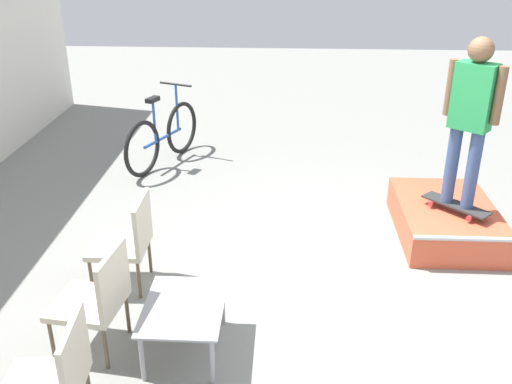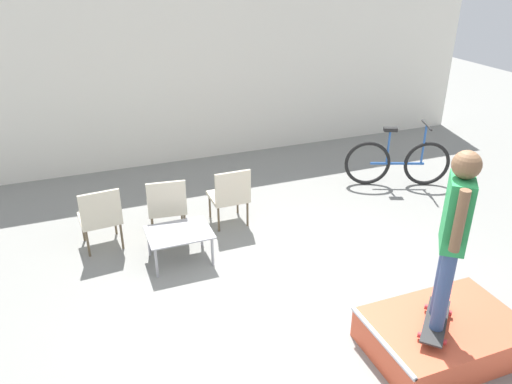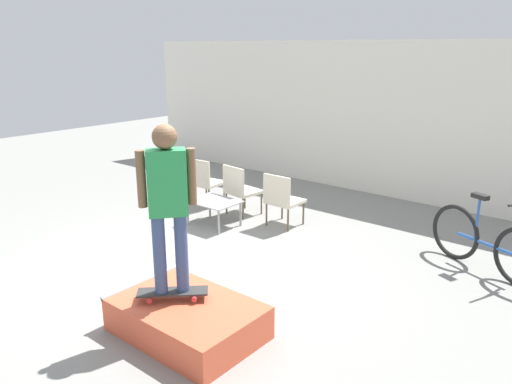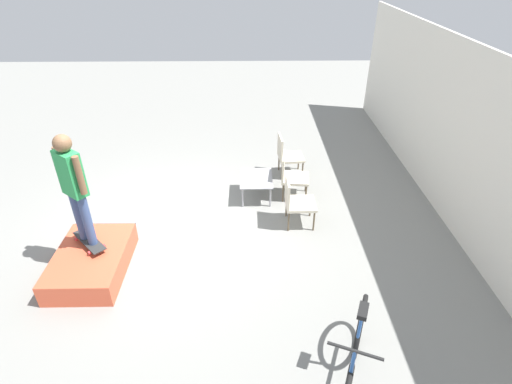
% 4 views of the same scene
% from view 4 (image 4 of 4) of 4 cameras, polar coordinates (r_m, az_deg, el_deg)
% --- Properties ---
extents(ground_plane, '(24.00, 24.00, 0.00)m').
position_cam_4_polar(ground_plane, '(7.28, -12.20, -4.90)').
color(ground_plane, gray).
extents(house_wall_back, '(12.00, 0.06, 3.00)m').
position_cam_4_polar(house_wall_back, '(7.28, 28.30, 5.51)').
color(house_wall_back, white).
rests_on(house_wall_back, ground_plane).
extents(skate_ramp_box, '(1.52, 1.02, 0.38)m').
position_cam_4_polar(skate_ramp_box, '(6.64, -22.40, -9.11)').
color(skate_ramp_box, '#DB5638').
rests_on(skate_ramp_box, ground_plane).
extents(skateboard_on_ramp, '(0.66, 0.65, 0.07)m').
position_cam_4_polar(skateboard_on_ramp, '(6.62, -22.70, -6.45)').
color(skateboard_on_ramp, '#2D2D2D').
rests_on(skateboard_on_ramp, skate_ramp_box).
extents(person_skater, '(0.39, 0.47, 1.73)m').
position_cam_4_polar(person_skater, '(6.08, -24.68, 1.29)').
color(person_skater, '#384C7A').
rests_on(person_skater, skateboard_on_ramp).
extents(coffee_table, '(0.81, 0.62, 0.43)m').
position_cam_4_polar(coffee_table, '(7.76, 0.03, 1.72)').
color(coffee_table, '#9E9EA3').
rests_on(coffee_table, ground_plane).
extents(patio_chair_left, '(0.56, 0.56, 0.90)m').
position_cam_4_polar(patio_chair_left, '(8.53, 4.43, 5.47)').
color(patio_chair_left, brown).
rests_on(patio_chair_left, ground_plane).
extents(patio_chair_center, '(0.58, 0.58, 0.90)m').
position_cam_4_polar(patio_chair_center, '(7.75, 4.97, 2.57)').
color(patio_chair_center, brown).
rests_on(patio_chair_center, ground_plane).
extents(patio_chair_right, '(0.52, 0.52, 0.90)m').
position_cam_4_polar(patio_chair_right, '(6.97, 5.66, -1.10)').
color(patio_chair_right, brown).
rests_on(patio_chair_right, ground_plane).
extents(bicycle, '(1.68, 0.76, 1.09)m').
position_cam_4_polar(bicycle, '(4.84, 13.70, -22.32)').
color(bicycle, black).
rests_on(bicycle, ground_plane).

